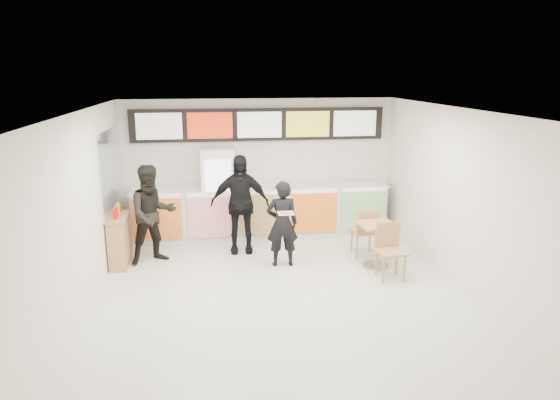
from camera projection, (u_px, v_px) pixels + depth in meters
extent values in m
plane|color=beige|center=(281.00, 297.00, 8.15)|extent=(7.00, 7.00, 0.00)
plane|color=white|center=(281.00, 111.00, 7.40)|extent=(7.00, 7.00, 0.00)
plane|color=silver|center=(259.00, 167.00, 11.13)|extent=(6.00, 0.00, 6.00)
plane|color=silver|center=(81.00, 216.00, 7.37)|extent=(0.00, 7.00, 7.00)
plane|color=silver|center=(462.00, 201.00, 8.17)|extent=(0.00, 7.00, 7.00)
cube|color=silver|center=(262.00, 213.00, 10.98)|extent=(5.50, 0.70, 1.10)
cube|color=silver|center=(261.00, 187.00, 10.84)|extent=(5.56, 0.76, 0.04)
cube|color=red|center=(158.00, 219.00, 10.31)|extent=(0.99, 0.02, 0.90)
cube|color=#E633A6|center=(211.00, 217.00, 10.46)|extent=(0.99, 0.02, 0.90)
cube|color=brown|center=(263.00, 215.00, 10.60)|extent=(0.99, 0.02, 0.90)
cube|color=gold|center=(314.00, 213.00, 10.75)|extent=(0.99, 0.02, 0.90)
cube|color=green|center=(363.00, 211.00, 10.90)|extent=(0.99, 0.02, 0.90)
cube|color=black|center=(259.00, 124.00, 10.81)|extent=(5.50, 0.12, 0.70)
cube|color=beige|center=(159.00, 126.00, 10.46)|extent=(0.95, 0.02, 0.55)
cube|color=red|center=(210.00, 126.00, 10.60)|extent=(0.95, 0.02, 0.55)
cube|color=white|center=(260.00, 125.00, 10.74)|extent=(0.95, 0.02, 0.55)
cube|color=yellow|center=(308.00, 124.00, 10.89)|extent=(0.95, 0.02, 0.55)
cube|color=white|center=(355.00, 123.00, 11.03)|extent=(0.95, 0.02, 0.55)
cube|color=white|center=(218.00, 194.00, 10.76)|extent=(0.70, 0.65, 2.00)
cube|color=white|center=(218.00, 195.00, 10.42)|extent=(0.54, 0.02, 1.50)
cylinder|color=#167B17|center=(209.00, 223.00, 10.58)|extent=(0.07, 0.07, 0.22)
cylinder|color=orange|center=(216.00, 222.00, 10.60)|extent=(0.07, 0.07, 0.22)
cylinder|color=red|center=(223.00, 222.00, 10.62)|extent=(0.07, 0.07, 0.22)
cylinder|color=#162CA9|center=(229.00, 222.00, 10.64)|extent=(0.07, 0.07, 0.22)
cylinder|color=orange|center=(209.00, 206.00, 10.49)|extent=(0.07, 0.07, 0.22)
cylinder|color=red|center=(215.00, 205.00, 10.51)|extent=(0.07, 0.07, 0.22)
cylinder|color=#162CA9|center=(222.00, 205.00, 10.53)|extent=(0.07, 0.07, 0.22)
cylinder|color=#167B17|center=(229.00, 205.00, 10.55)|extent=(0.07, 0.07, 0.22)
cylinder|color=red|center=(208.00, 188.00, 10.39)|extent=(0.07, 0.07, 0.22)
cylinder|color=#162CA9|center=(215.00, 188.00, 10.41)|extent=(0.07, 0.07, 0.22)
cylinder|color=#167B17|center=(222.00, 188.00, 10.43)|extent=(0.07, 0.07, 0.22)
cylinder|color=orange|center=(228.00, 187.00, 10.45)|extent=(0.07, 0.07, 0.22)
cylinder|color=#162CA9|center=(207.00, 170.00, 10.30)|extent=(0.07, 0.07, 0.22)
cylinder|color=#167B17|center=(214.00, 170.00, 10.32)|extent=(0.07, 0.07, 0.22)
cylinder|color=orange|center=(221.00, 170.00, 10.34)|extent=(0.07, 0.07, 0.22)
cylinder|color=red|center=(228.00, 170.00, 10.36)|extent=(0.07, 0.07, 0.22)
cube|color=#B2B7BF|center=(111.00, 168.00, 9.66)|extent=(0.01, 2.00, 1.50)
imported|color=black|center=(282.00, 224.00, 9.28)|extent=(0.60, 0.40, 1.63)
imported|color=black|center=(152.00, 214.00, 9.42)|extent=(1.12, 1.01, 1.89)
imported|color=black|center=(240.00, 204.00, 9.96)|extent=(1.20, 0.56, 2.00)
cube|color=beige|center=(286.00, 213.00, 8.77)|extent=(0.28, 0.28, 0.01)
cone|color=#CC7233|center=(286.00, 213.00, 8.76)|extent=(0.36, 0.36, 0.02)
cube|color=tan|center=(377.00, 225.00, 9.23)|extent=(0.72, 0.72, 0.04)
cylinder|color=gray|center=(376.00, 246.00, 9.33)|extent=(0.09, 0.09, 0.80)
cylinder|color=gray|center=(375.00, 265.00, 9.43)|extent=(0.49, 0.49, 0.03)
cube|color=tan|center=(391.00, 252.00, 8.73)|extent=(0.51, 0.51, 0.04)
cube|color=tan|center=(388.00, 234.00, 8.87)|extent=(0.44, 0.07, 0.47)
cube|color=tan|center=(364.00, 231.00, 9.88)|extent=(0.51, 0.51, 0.04)
cube|color=tan|center=(368.00, 222.00, 9.62)|extent=(0.44, 0.07, 0.47)
cube|color=tan|center=(120.00, 242.00, 9.37)|extent=(0.31, 0.82, 0.92)
cube|color=tan|center=(118.00, 217.00, 9.25)|extent=(0.35, 0.86, 0.04)
cylinder|color=red|center=(115.00, 215.00, 9.01)|extent=(0.06, 0.06, 0.18)
cylinder|color=red|center=(117.00, 212.00, 9.18)|extent=(0.06, 0.06, 0.18)
cylinder|color=yellow|center=(118.00, 210.00, 9.34)|extent=(0.06, 0.06, 0.18)
cylinder|color=brown|center=(120.00, 207.00, 9.50)|extent=(0.06, 0.06, 0.18)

